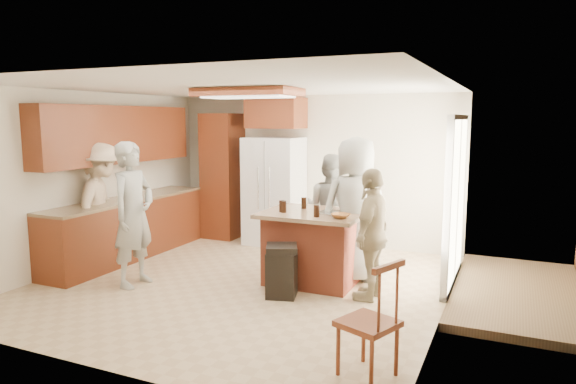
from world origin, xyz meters
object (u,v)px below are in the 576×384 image
at_px(person_side_right, 372,234).
at_px(spindle_chair, 370,324).
at_px(person_front_left, 133,214).
at_px(person_counter, 102,205).
at_px(person_behind_right, 355,210).
at_px(person_behind_left, 330,209).
at_px(trash_bin, 282,271).
at_px(refrigerator, 274,191).
at_px(kitchen_island, 313,246).

height_order(person_side_right, spindle_chair, person_side_right).
relative_size(person_front_left, person_counter, 1.03).
bearing_deg(person_behind_right, person_behind_left, -87.77).
xyz_separation_m(person_behind_right, trash_bin, (-0.62, -0.92, -0.63)).
bearing_deg(spindle_chair, person_behind_right, 109.48).
bearing_deg(trash_bin, person_front_left, -169.47).
bearing_deg(refrigerator, person_behind_left, -31.13).
relative_size(person_behind_right, person_side_right, 1.22).
bearing_deg(person_front_left, person_side_right, -75.99).
xyz_separation_m(person_counter, kitchen_island, (3.02, 0.54, -0.42)).
xyz_separation_m(person_behind_left, person_side_right, (0.93, -1.21, -0.03)).
bearing_deg(kitchen_island, trash_bin, -102.17).
xyz_separation_m(trash_bin, spindle_chair, (1.46, -1.45, 0.13)).
relative_size(person_counter, kitchen_island, 1.39).
height_order(person_counter, kitchen_island, person_counter).
relative_size(refrigerator, spindle_chair, 1.81).
xyz_separation_m(person_front_left, kitchen_island, (2.04, 1.02, -0.44)).
xyz_separation_m(person_behind_left, trash_bin, (-0.06, -1.58, -0.49)).
distance_m(refrigerator, trash_bin, 2.71).
distance_m(person_counter, spindle_chair, 4.63).
bearing_deg(spindle_chair, person_behind_left, 114.85).
bearing_deg(person_front_left, spindle_chair, -108.28).
distance_m(refrigerator, kitchen_island, 2.21).
relative_size(person_front_left, trash_bin, 2.91).
bearing_deg(person_counter, trash_bin, -117.35).
bearing_deg(kitchen_island, spindle_chair, -58.08).
distance_m(person_side_right, refrigerator, 2.96).
height_order(person_side_right, person_counter, person_counter).
bearing_deg(person_behind_left, person_behind_right, 137.84).
relative_size(person_side_right, spindle_chair, 1.56).
xyz_separation_m(person_side_right, kitchen_island, (-0.85, 0.29, -0.30)).
bearing_deg(person_front_left, refrigerator, -14.28).
bearing_deg(refrigerator, person_side_right, -41.85).
distance_m(person_counter, trash_bin, 2.93).
xyz_separation_m(person_front_left, spindle_chair, (3.36, -1.10, -0.46)).
relative_size(person_front_left, kitchen_island, 1.43).
xyz_separation_m(person_front_left, trash_bin, (1.90, 0.35, -0.60)).
distance_m(person_counter, kitchen_island, 3.09).
xyz_separation_m(person_front_left, person_behind_right, (2.52, 1.27, 0.03)).
height_order(person_counter, refrigerator, refrigerator).
xyz_separation_m(person_front_left, refrigerator, (0.68, 2.70, -0.02)).
bearing_deg(refrigerator, kitchen_island, -51.14).
height_order(person_side_right, refrigerator, refrigerator).
distance_m(person_front_left, kitchen_island, 2.32).
bearing_deg(kitchen_island, person_behind_left, 95.45).
bearing_deg(person_counter, refrigerator, -61.57).
bearing_deg(refrigerator, trash_bin, -62.64).
bearing_deg(person_behind_right, refrigerator, -76.18).
distance_m(person_behind_left, trash_bin, 1.66).
height_order(person_side_right, kitchen_island, person_side_right).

